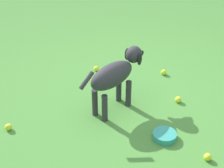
% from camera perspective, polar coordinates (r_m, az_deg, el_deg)
% --- Properties ---
extents(ground, '(14.00, 14.00, 0.00)m').
position_cam_1_polar(ground, '(3.70, 3.34, -3.17)').
color(ground, '#478438').
extents(dog, '(0.28, 0.89, 0.61)m').
position_cam_1_polar(dog, '(3.41, 0.60, 1.60)').
color(dog, '#2D2D33').
rests_on(dog, ground).
extents(tennis_ball_0, '(0.07, 0.07, 0.07)m').
position_cam_1_polar(tennis_ball_0, '(3.12, 15.37, -11.43)').
color(tennis_ball_0, yellow).
rests_on(tennis_ball_0, ground).
extents(tennis_ball_1, '(0.07, 0.07, 0.07)m').
position_cam_1_polar(tennis_ball_1, '(3.46, -16.55, -6.76)').
color(tennis_ball_1, '#C3D730').
rests_on(tennis_ball_1, ground).
extents(tennis_ball_2, '(0.07, 0.07, 0.07)m').
position_cam_1_polar(tennis_ball_2, '(3.76, 10.76, -2.51)').
color(tennis_ball_2, '#CEE02F').
rests_on(tennis_ball_2, ground).
extents(tennis_ball_3, '(0.07, 0.07, 0.07)m').
position_cam_1_polar(tennis_ball_3, '(4.26, -2.57, 2.54)').
color(tennis_ball_3, yellow).
rests_on(tennis_ball_3, ground).
extents(tennis_ball_4, '(0.07, 0.07, 0.07)m').
position_cam_1_polar(tennis_ball_4, '(4.23, 8.46, 1.91)').
color(tennis_ball_4, '#C6D929').
rests_on(tennis_ball_4, ground).
extents(water_bowl, '(0.22, 0.22, 0.06)m').
position_cam_1_polar(water_bowl, '(3.26, 8.59, -8.34)').
color(water_bowl, teal).
rests_on(water_bowl, ground).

